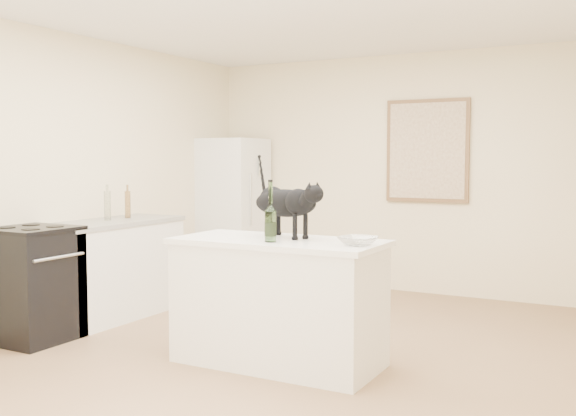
{
  "coord_description": "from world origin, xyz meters",
  "views": [
    {
      "loc": [
        2.38,
        -4.29,
        1.48
      ],
      "look_at": [
        0.15,
        -0.15,
        1.12
      ],
      "focal_mm": 41.53,
      "sensor_mm": 36.0,
      "label": 1
    }
  ],
  "objects_px": {
    "stove": "(33,285)",
    "fridge": "(232,210)",
    "black_cat": "(285,207)",
    "glass_bowl": "(358,241)",
    "wine_bottle": "(270,215)"
  },
  "relations": [
    {
      "from": "stove",
      "to": "fridge",
      "type": "bearing_deg",
      "value": 90.0
    },
    {
      "from": "stove",
      "to": "fridge",
      "type": "height_order",
      "value": "fridge"
    },
    {
      "from": "black_cat",
      "to": "glass_bowl",
      "type": "distance_m",
      "value": 0.69
    },
    {
      "from": "fridge",
      "to": "black_cat",
      "type": "height_order",
      "value": "fridge"
    },
    {
      "from": "black_cat",
      "to": "glass_bowl",
      "type": "height_order",
      "value": "black_cat"
    },
    {
      "from": "stove",
      "to": "glass_bowl",
      "type": "relative_size",
      "value": 3.64
    },
    {
      "from": "stove",
      "to": "wine_bottle",
      "type": "relative_size",
      "value": 2.41
    },
    {
      "from": "glass_bowl",
      "to": "black_cat",
      "type": "bearing_deg",
      "value": 164.66
    },
    {
      "from": "black_cat",
      "to": "fridge",
      "type": "bearing_deg",
      "value": 153.92
    },
    {
      "from": "black_cat",
      "to": "wine_bottle",
      "type": "distance_m",
      "value": 0.28
    },
    {
      "from": "black_cat",
      "to": "wine_bottle",
      "type": "height_order",
      "value": "black_cat"
    },
    {
      "from": "fridge",
      "to": "wine_bottle",
      "type": "xyz_separation_m",
      "value": [
        2.08,
        -2.71,
        0.24
      ]
    },
    {
      "from": "wine_bottle",
      "to": "glass_bowl",
      "type": "distance_m",
      "value": 0.63
    },
    {
      "from": "stove",
      "to": "wine_bottle",
      "type": "bearing_deg",
      "value": 6.59
    },
    {
      "from": "wine_bottle",
      "to": "glass_bowl",
      "type": "height_order",
      "value": "wine_bottle"
    }
  ]
}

